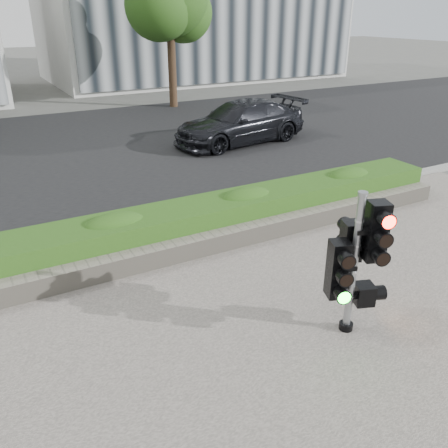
% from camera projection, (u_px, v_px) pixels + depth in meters
% --- Properties ---
extents(ground, '(120.00, 120.00, 0.00)m').
position_uv_depth(ground, '(249.00, 310.00, 7.05)').
color(ground, '#51514C').
rests_on(ground, ground).
extents(sidewalk, '(16.00, 11.00, 0.03)m').
position_uv_depth(sidewalk, '(372.00, 427.00, 5.05)').
color(sidewalk, '#9E9389').
rests_on(sidewalk, ground).
extents(road, '(60.00, 13.00, 0.02)m').
position_uv_depth(road, '(83.00, 150.00, 15.02)').
color(road, black).
rests_on(road, ground).
extents(curb, '(60.00, 0.25, 0.12)m').
position_uv_depth(curb, '(167.00, 228.00, 9.53)').
color(curb, gray).
rests_on(curb, ground).
extents(stone_wall, '(12.00, 0.32, 0.34)m').
position_uv_depth(stone_wall, '(193.00, 247.00, 8.48)').
color(stone_wall, gray).
rests_on(stone_wall, sidewalk).
extents(hedge, '(12.00, 1.00, 0.68)m').
position_uv_depth(hedge, '(178.00, 225.00, 8.93)').
color(hedge, '#498A2A').
rests_on(hedge, sidewalk).
extents(traffic_signal, '(0.75, 0.63, 2.03)m').
position_uv_depth(traffic_signal, '(356.00, 256.00, 6.15)').
color(traffic_signal, black).
rests_on(traffic_signal, sidewalk).
extents(car_dark, '(4.85, 2.46, 1.35)m').
position_uv_depth(car_dark, '(240.00, 122.00, 15.61)').
color(car_dark, black).
rests_on(car_dark, road).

